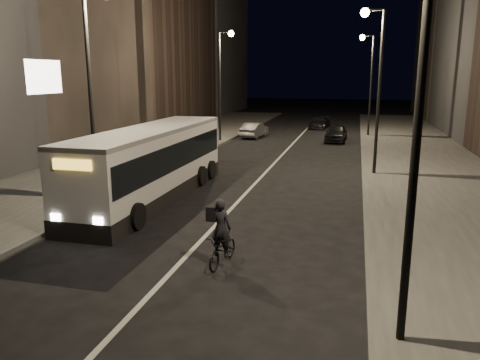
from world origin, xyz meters
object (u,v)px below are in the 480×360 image
Objects in this scene: city_bus at (152,161)px; car_near at (336,133)px; car_mid at (254,130)px; streetlight_right_far at (368,71)px; streetlight_right_near at (407,61)px; cyclist_on_bicycle at (222,243)px; streetlight_right_mid at (375,70)px; car_far at (320,123)px; streetlight_left_far at (223,71)px; streetlight_left_near at (95,68)px.

car_near is at bearing 71.33° from city_bus.
streetlight_right_far is at bearing -156.34° from car_mid.
cyclist_on_bicycle is at bearing 144.63° from streetlight_right_near.
streetlight_right_mid is 13.46m from car_near.
cyclist_on_bicycle reaches higher than car_mid.
streetlight_right_mid is 22.34m from car_far.
cyclist_on_bicycle is (-4.14, -13.06, -4.72)m from streetlight_right_mid.
streetlight_right_near is 2.11× the size of car_far.
streetlight_right_far is 12.24m from streetlight_left_far.
streetlight_right_far and streetlight_left_far have the same top height.
city_bus is 5.78× the size of cyclist_on_bicycle.
streetlight_right_near is 28.89m from car_near.
streetlight_left_far is 2.15× the size of car_mid.
streetlight_right_near is 0.73× the size of city_bus.
streetlight_left_near is 2.08× the size of car_near.
streetlight_left_near is 0.73× the size of city_bus.
cyclist_on_bicycle is 25.55m from car_near.
city_bus is (-8.93, -22.94, -3.73)m from streetlight_right_far.
car_mid is (-8.93, 13.27, -4.74)m from streetlight_right_mid.
streetlight_left_far is (-10.66, 26.00, 0.00)m from streetlight_right_near.
streetlight_left_near is 2.15× the size of car_mid.
streetlight_right_near is 6.93m from cyclist_on_bicycle.
streetlight_left_near is at bearing -143.12° from streetlight_right_mid.
city_bus is at bearing 31.52° from streetlight_left_near.
streetlight_left_far is 4.21× the size of cyclist_on_bicycle.
car_near is at bearing 100.14° from streetlight_right_mid.
streetlight_right_mid is at bearing 130.62° from car_mid.
car_near is (1.92, 25.48, 0.02)m from cyclist_on_bicycle.
streetlight_left_near is 2.11× the size of car_far.
streetlight_left_far is at bearing -150.64° from streetlight_right_far.
car_far is (4.73, 8.13, -0.07)m from car_mid.
car_mid is at bearing 90.45° from city_bus.
car_near is (-2.22, -3.58, -4.70)m from streetlight_right_far.
streetlight_right_far reaches higher than city_bus.
car_near is at bearing -70.13° from car_far.
streetlight_left_far reaches higher than car_far.
streetlight_left_near and streetlight_left_far have the same top height.
cyclist_on_bicycle is 0.50× the size of car_far.
city_bus is (1.73, -16.94, -3.73)m from streetlight_left_far.
streetlight_right_far is 24.90m from city_bus.
streetlight_right_near is at bearing -90.00° from streetlight_right_mid.
city_bus is at bearing 96.69° from car_mid.
car_far is at bearing 127.87° from streetlight_right_far.
car_mid is at bearing 123.93° from streetlight_right_mid.
streetlight_right_near is 16.00m from streetlight_right_mid.
streetlight_right_far is 26.26m from streetlight_left_near.
cyclist_on_bicycle is (6.52, -23.06, -4.72)m from streetlight_left_far.
streetlight_left_far is 17.43m from city_bus.
streetlight_right_far is at bearing 89.66° from cyclist_on_bicycle.
car_mid is (-4.79, 26.34, -0.02)m from cyclist_on_bicycle.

